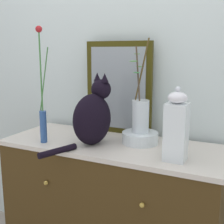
# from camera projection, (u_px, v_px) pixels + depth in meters

# --- Properties ---
(wall_back) EXTENTS (4.40, 0.08, 2.60)m
(wall_back) POSITION_uv_depth(u_px,v_px,m) (134.00, 64.00, 1.90)
(wall_back) COLOR silver
(wall_back) RESTS_ON ground_plane
(sideboard) EXTENTS (1.25, 0.51, 0.87)m
(sideboard) POSITION_uv_depth(u_px,v_px,m) (112.00, 213.00, 1.79)
(sideboard) COLOR #402C12
(sideboard) RESTS_ON ground_plane
(mirror_leaning) EXTENTS (0.43, 0.03, 0.57)m
(mirror_leaning) POSITION_uv_depth(u_px,v_px,m) (118.00, 88.00, 1.87)
(mirror_leaning) COLOR #39330B
(mirror_leaning) RESTS_ON sideboard
(cat_sitting) EXTENTS (0.24, 0.47, 0.39)m
(cat_sitting) POSITION_uv_depth(u_px,v_px,m) (93.00, 116.00, 1.65)
(cat_sitting) COLOR black
(cat_sitting) RESTS_ON sideboard
(vase_slim_green) EXTENTS (0.08, 0.04, 0.64)m
(vase_slim_green) POSITION_uv_depth(u_px,v_px,m) (43.00, 109.00, 1.68)
(vase_slim_green) COLOR #2D508D
(vase_slim_green) RESTS_ON sideboard
(bowl_porcelain) EXTENTS (0.20, 0.20, 0.06)m
(bowl_porcelain) POSITION_uv_depth(u_px,v_px,m) (140.00, 138.00, 1.69)
(bowl_porcelain) COLOR white
(bowl_porcelain) RESTS_ON sideboard
(vase_glass_clear) EXTENTS (0.13, 0.20, 0.52)m
(vase_glass_clear) POSITION_uv_depth(u_px,v_px,m) (140.00, 113.00, 1.67)
(vase_glass_clear) COLOR silver
(vase_glass_clear) RESTS_ON bowl_porcelain
(jar_lidded_porcelain) EXTENTS (0.10, 0.10, 0.35)m
(jar_lidded_porcelain) POSITION_uv_depth(u_px,v_px,m) (176.00, 127.00, 1.40)
(jar_lidded_porcelain) COLOR white
(jar_lidded_porcelain) RESTS_ON sideboard
(candle_pillar) EXTENTS (0.04, 0.04, 0.11)m
(candle_pillar) POSITION_uv_depth(u_px,v_px,m) (43.00, 126.00, 1.90)
(candle_pillar) COLOR silver
(candle_pillar) RESTS_ON sideboard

